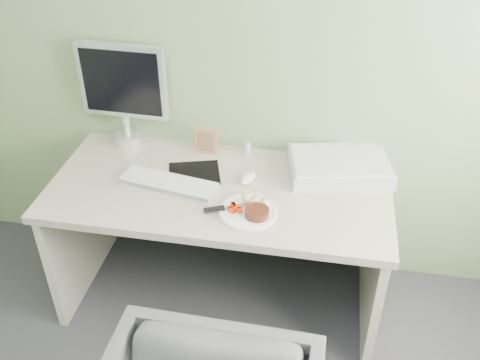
% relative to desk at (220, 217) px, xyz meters
% --- Properties ---
extents(wall_back, '(3.50, 0.00, 3.50)m').
position_rel_desk_xyz_m(wall_back, '(0.00, 0.38, 0.80)').
color(wall_back, '#67815A').
rests_on(wall_back, floor).
extents(desk, '(1.60, 0.75, 0.73)m').
position_rel_desk_xyz_m(desk, '(0.00, 0.00, 0.00)').
color(desk, '#B0A693').
rests_on(desk, floor).
extents(plate, '(0.26, 0.26, 0.01)m').
position_rel_desk_xyz_m(plate, '(0.17, -0.17, 0.19)').
color(plate, white).
rests_on(plate, desk).
extents(steak, '(0.12, 0.12, 0.03)m').
position_rel_desk_xyz_m(steak, '(0.21, -0.20, 0.21)').
color(steak, black).
rests_on(steak, plate).
extents(potato_pile, '(0.13, 0.10, 0.06)m').
position_rel_desk_xyz_m(potato_pile, '(0.19, -0.13, 0.23)').
color(potato_pile, '#A87D51').
rests_on(potato_pile, plate).
extents(carrot_heap, '(0.07, 0.06, 0.04)m').
position_rel_desk_xyz_m(carrot_heap, '(0.11, -0.18, 0.22)').
color(carrot_heap, red).
rests_on(carrot_heap, plate).
extents(steak_knife, '(0.22, 0.12, 0.02)m').
position_rel_desk_xyz_m(steak_knife, '(0.06, -0.19, 0.21)').
color(steak_knife, silver).
rests_on(steak_knife, plate).
extents(mousepad, '(0.30, 0.28, 0.00)m').
position_rel_desk_xyz_m(mousepad, '(-0.14, 0.08, 0.18)').
color(mousepad, black).
rests_on(mousepad, desk).
extents(keyboard, '(0.48, 0.21, 0.02)m').
position_rel_desk_xyz_m(keyboard, '(-0.23, -0.03, 0.20)').
color(keyboard, white).
rests_on(keyboard, desk).
extents(computer_mouse, '(0.09, 0.12, 0.04)m').
position_rel_desk_xyz_m(computer_mouse, '(0.12, 0.07, 0.20)').
color(computer_mouse, white).
rests_on(computer_mouse, desk).
extents(photo_frame, '(0.12, 0.02, 0.15)m').
position_rel_desk_xyz_m(photo_frame, '(-0.13, 0.28, 0.26)').
color(photo_frame, '#9C7D49').
rests_on(photo_frame, desk).
extents(eyedrop_bottle, '(0.03, 0.03, 0.08)m').
position_rel_desk_xyz_m(eyedrop_bottle, '(0.08, 0.31, 0.22)').
color(eyedrop_bottle, white).
rests_on(eyedrop_bottle, desk).
extents(scanner, '(0.53, 0.41, 0.07)m').
position_rel_desk_xyz_m(scanner, '(0.55, 0.22, 0.22)').
color(scanner, silver).
rests_on(scanner, desk).
extents(monitor, '(0.45, 0.14, 0.54)m').
position_rel_desk_xyz_m(monitor, '(-0.55, 0.31, 0.49)').
color(monitor, silver).
rests_on(monitor, desk).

